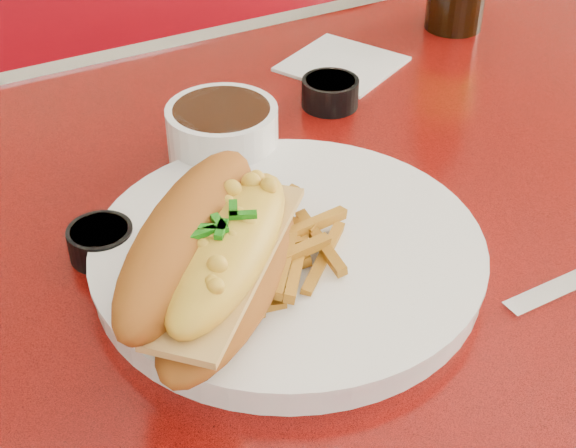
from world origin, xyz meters
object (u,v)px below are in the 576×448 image
booth_bench_far (110,202)px  gravy_ramekin (223,134)px  diner_table (344,359)px  sauce_cup_left (101,241)px  mac_hoagie (215,255)px  dinner_plate (288,253)px  fork (336,204)px  sauce_cup_right (330,91)px

booth_bench_far → gravy_ramekin: (-0.05, -0.67, 0.51)m
diner_table → sauce_cup_left: 0.27m
diner_table → mac_hoagie: size_ratio=5.75×
dinner_plate → mac_hoagie: (-0.07, -0.03, 0.05)m
mac_hoagie → sauce_cup_left: (-0.05, 0.11, -0.04)m
mac_hoagie → fork: size_ratio=1.57×
dinner_plate → gravy_ramekin: (0.02, 0.16, 0.02)m
sauce_cup_left → sauce_cup_right: bearing=23.5°
mac_hoagie → fork: mac_hoagie is taller
sauce_cup_left → sauce_cup_right: sauce_cup_right is taller
sauce_cup_left → fork: bearing=-16.7°
fork → sauce_cup_left: sauce_cup_left is taller
booth_bench_far → sauce_cup_right: (0.09, -0.63, 0.50)m
diner_table → gravy_ramekin: 0.24m
sauce_cup_left → sauce_cup_right: 0.31m
diner_table → fork: size_ratio=9.05×
sauce_cup_right → diner_table: bearing=-116.0°
gravy_ramekin → sauce_cup_right: (0.14, 0.05, -0.01)m
diner_table → sauce_cup_right: bearing=64.0°
diner_table → fork: fork is taller
mac_hoagie → sauce_cup_left: 0.13m
dinner_plate → mac_hoagie: mac_hoagie is taller
booth_bench_far → sauce_cup_left: bearing=-104.4°
gravy_ramekin → sauce_cup_right: gravy_ramekin is taller
diner_table → sauce_cup_left: bearing=163.2°
dinner_plate → mac_hoagie: bearing=-158.2°
mac_hoagie → sauce_cup_right: size_ratio=3.48×
booth_bench_far → dinner_plate: 0.97m
dinner_plate → gravy_ramekin: bearing=82.8°
booth_bench_far → sauce_cup_right: 0.81m
booth_bench_far → dinner_plate: (-0.07, -0.83, 0.49)m
gravy_ramekin → mac_hoagie: bearing=-116.2°
booth_bench_far → fork: bearing=-90.9°
diner_table → mac_hoagie: bearing=-160.6°
sauce_cup_right → sauce_cup_left: bearing=-156.5°
booth_bench_far → sauce_cup_left: (-0.19, -0.75, 0.50)m
diner_table → mac_hoagie: mac_hoagie is taller
dinner_plate → sauce_cup_right: (0.16, 0.20, 0.00)m
mac_hoagie → gravy_ramekin: mac_hoagie is taller
gravy_ramekin → fork: bearing=-73.4°
mac_hoagie → dinner_plate: bearing=-22.6°
booth_bench_far → gravy_ramekin: booth_bench_far is taller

